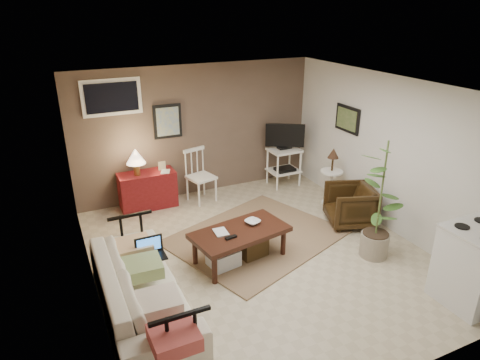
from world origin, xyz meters
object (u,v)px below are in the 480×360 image
side_table (332,170)px  stove (476,266)px  red_console (147,187)px  spindle_chair (200,177)px  coffee_table (239,243)px  potted_plant (381,196)px  tv_stand (284,153)px  armchair (350,204)px  sofa (141,281)px

side_table → stove: side_table is taller
red_console → spindle_chair: 0.97m
coffee_table → red_console: (-0.75, 2.24, 0.11)m
potted_plant → red_console: bearing=130.9°
spindle_chair → tv_stand: 1.75m
spindle_chair → armchair: 2.66m
sofa → stove: size_ratio=2.28×
stove → coffee_table: bearing=137.5°
coffee_table → red_console: size_ratio=1.27×
side_table → stove: size_ratio=1.07×
spindle_chair → potted_plant: 3.26m
coffee_table → potted_plant: 2.04m
tv_stand → spindle_chair: bearing=179.6°
sofa → side_table: size_ratio=2.13×
coffee_table → side_table: 2.49m
coffee_table → armchair: armchair is taller
tv_stand → side_table: (0.31, -1.10, -0.01)m
sofa → spindle_chair: spindle_chair is taller
armchair → potted_plant: bearing=2.5°
potted_plant → tv_stand: bearing=86.9°
armchair → potted_plant: (-0.29, -0.92, 0.57)m
coffee_table → stove: (2.16, -1.99, 0.21)m
coffee_table → side_table: bearing=23.6°
potted_plant → stove: size_ratio=1.78×
sofa → spindle_chair: 3.12m
spindle_chair → potted_plant: size_ratio=0.55×
coffee_table → spindle_chair: size_ratio=1.48×
tv_stand → potted_plant: bearing=-93.1°
red_console → armchair: size_ratio=1.55×
red_console → tv_stand: size_ratio=0.90×
spindle_chair → stove: bearing=-64.4°
sofa → stove: (3.65, -1.47, 0.05)m
tv_stand → stove: tv_stand is taller
coffee_table → armchair: (2.08, 0.22, 0.08)m
coffee_table → tv_stand: tv_stand is taller
coffee_table → armchair: size_ratio=1.97×
sofa → potted_plant: (3.28, -0.19, 0.50)m
red_console → potted_plant: potted_plant is taller
sofa → armchair: (3.57, 0.73, -0.08)m
side_table → potted_plant: size_ratio=0.60×
sofa → spindle_chair: bearing=-32.8°
sofa → side_table: 4.04m
spindle_chair → tv_stand: (1.74, -0.01, 0.21)m
sofa → side_table: bearing=-68.1°
tv_stand → potted_plant: 2.81m
red_console → potted_plant: (2.55, -2.94, 0.55)m
side_table → stove: (-0.10, -2.97, -0.16)m
tv_stand → armchair: bearing=-85.8°
sofa → side_table: (3.74, 1.51, 0.21)m
tv_stand → side_table: tv_stand is taller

